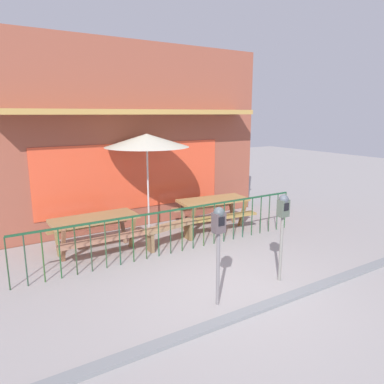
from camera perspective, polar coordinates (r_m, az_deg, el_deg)
name	(u,v)px	position (r m, az deg, el deg)	size (l,w,h in m)	color
ground	(233,289)	(6.39, 6.55, -15.09)	(40.00, 40.00, 0.00)	gray
pub_storefront	(130,137)	(9.50, -9.78, 8.65)	(7.71, 1.25, 4.69)	brown
patio_fence_front	(176,223)	(7.66, -2.51, -4.93)	(6.50, 0.04, 0.97)	#194A2C
picnic_table_left	(95,224)	(8.00, -15.17, -4.98)	(1.83, 1.40, 0.79)	#997145
picnic_table_right	(213,205)	(9.34, 3.34, -2.08)	(1.93, 1.54, 0.79)	#A57C48
patio_umbrella	(147,141)	(8.65, -7.18, 8.03)	(2.01, 2.01, 2.47)	black
patio_bench	(170,230)	(8.19, -3.49, -6.06)	(1.43, 0.57, 0.48)	#9F7955
parking_meter_near	(219,230)	(5.44, 4.24, -6.07)	(0.18, 0.17, 1.58)	slate
parking_meter_far	(283,215)	(6.41, 14.21, -3.55)	(0.18, 0.17, 1.58)	gray
curb_edge	(262,308)	(5.91, 11.08, -17.67)	(10.80, 0.20, 0.11)	gray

